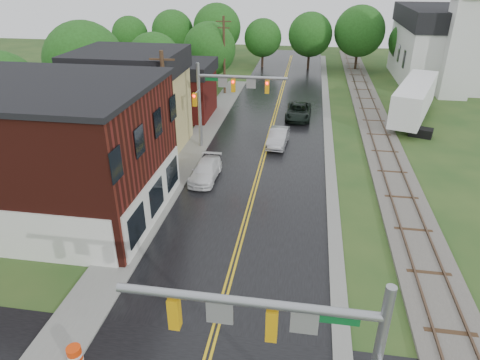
% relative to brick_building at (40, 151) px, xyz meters
% --- Properties ---
extents(main_road, '(10.00, 90.00, 0.02)m').
position_rel_brick_building_xyz_m(main_road, '(12.48, 15.00, -4.15)').
color(main_road, black).
rests_on(main_road, ground).
extents(curb_right, '(0.80, 70.00, 0.12)m').
position_rel_brick_building_xyz_m(curb_right, '(17.88, 20.00, -4.15)').
color(curb_right, gray).
rests_on(curb_right, ground).
extents(sidewalk_left, '(2.40, 50.00, 0.12)m').
position_rel_brick_building_xyz_m(sidewalk_left, '(6.28, 10.00, -4.15)').
color(sidewalk_left, gray).
rests_on(sidewalk_left, ground).
extents(brick_building, '(14.30, 10.30, 8.30)m').
position_rel_brick_building_xyz_m(brick_building, '(0.00, 0.00, 0.00)').
color(brick_building, '#45150E').
rests_on(brick_building, ground).
extents(yellow_house, '(8.00, 7.00, 6.40)m').
position_rel_brick_building_xyz_m(yellow_house, '(1.48, 11.00, -0.95)').
color(yellow_house, tan).
rests_on(yellow_house, ground).
extents(darkred_building, '(7.00, 6.00, 4.40)m').
position_rel_brick_building_xyz_m(darkred_building, '(2.48, 20.00, -1.95)').
color(darkred_building, '#3F0F0C').
rests_on(darkred_building, ground).
extents(church, '(10.40, 18.40, 20.00)m').
position_rel_brick_building_xyz_m(church, '(32.48, 38.74, 1.68)').
color(church, silver).
rests_on(church, ground).
extents(railroad, '(3.20, 80.00, 0.30)m').
position_rel_brick_building_xyz_m(railroad, '(22.48, 20.00, -4.05)').
color(railroad, '#59544C').
rests_on(railroad, ground).
extents(traffic_signal_near, '(7.34, 0.30, 7.20)m').
position_rel_brick_building_xyz_m(traffic_signal_near, '(15.96, -13.00, 0.82)').
color(traffic_signal_near, gray).
rests_on(traffic_signal_near, ground).
extents(traffic_signal_far, '(7.34, 0.43, 7.20)m').
position_rel_brick_building_xyz_m(traffic_signal_far, '(9.01, 12.00, 0.82)').
color(traffic_signal_far, gray).
rests_on(traffic_signal_far, ground).
extents(utility_pole_b, '(1.80, 0.28, 9.00)m').
position_rel_brick_building_xyz_m(utility_pole_b, '(5.68, 7.00, 0.57)').
color(utility_pole_b, '#382616').
rests_on(utility_pole_b, ground).
extents(utility_pole_c, '(1.80, 0.28, 9.00)m').
position_rel_brick_building_xyz_m(utility_pole_c, '(5.68, 29.00, 0.57)').
color(utility_pole_c, '#382616').
rests_on(utility_pole_c, ground).
extents(tree_left_a, '(6.80, 6.80, 8.67)m').
position_rel_brick_building_xyz_m(tree_left_a, '(-7.36, 6.90, 0.96)').
color(tree_left_a, black).
rests_on(tree_left_a, ground).
extents(tree_left_b, '(7.60, 7.60, 9.69)m').
position_rel_brick_building_xyz_m(tree_left_b, '(-5.36, 16.90, 1.57)').
color(tree_left_b, black).
rests_on(tree_left_b, ground).
extents(tree_left_c, '(6.00, 6.00, 7.65)m').
position_rel_brick_building_xyz_m(tree_left_c, '(-1.36, 24.90, 0.36)').
color(tree_left_c, black).
rests_on(tree_left_c, ground).
extents(tree_left_e, '(6.40, 6.40, 8.16)m').
position_rel_brick_building_xyz_m(tree_left_e, '(3.64, 30.90, 0.66)').
color(tree_left_e, black).
rests_on(tree_left_e, ground).
extents(suv_dark, '(2.57, 5.39, 1.48)m').
position_rel_brick_building_xyz_m(suv_dark, '(14.93, 21.00, -3.41)').
color(suv_dark, black).
rests_on(suv_dark, ground).
extents(sedan_silver, '(1.83, 4.46, 1.44)m').
position_rel_brick_building_xyz_m(sedan_silver, '(13.45, 13.41, -3.43)').
color(sedan_silver, '#A6A6AA').
rests_on(sedan_silver, ground).
extents(pickup_white, '(1.90, 4.49, 1.29)m').
position_rel_brick_building_xyz_m(pickup_white, '(8.71, 5.95, -3.51)').
color(pickup_white, white).
rests_on(pickup_white, ground).
extents(semi_trailer, '(6.55, 12.50, 3.88)m').
position_rel_brick_building_xyz_m(semi_trailer, '(26.27, 22.18, -1.85)').
color(semi_trailer, black).
rests_on(semi_trailer, ground).
extents(construction_barrel, '(0.58, 0.58, 1.01)m').
position_rel_brick_building_xyz_m(construction_barrel, '(7.48, -11.00, -3.65)').
color(construction_barrel, '#ED3C0A').
rests_on(construction_barrel, ground).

